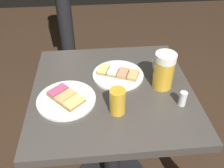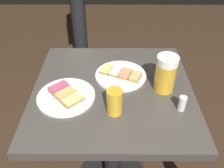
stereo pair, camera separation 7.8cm
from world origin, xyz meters
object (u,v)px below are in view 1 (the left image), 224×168
at_px(plate_near, 118,74).
at_px(beer_mug, 163,70).
at_px(salt_shaker, 183,99).
at_px(plate_far, 66,99).
at_px(beer_glass_small, 117,101).

xyz_separation_m(plate_near, beer_mug, (-0.08, -0.17, 0.07)).
distance_m(plate_near, salt_shaker, 0.31).
xyz_separation_m(beer_mug, salt_shaker, (-0.13, -0.05, -0.05)).
distance_m(plate_near, beer_mug, 0.21).
height_order(plate_near, plate_far, same).
relative_size(plate_near, beer_glass_small, 2.22).
bearing_deg(plate_far, plate_near, -57.20).
relative_size(plate_near, salt_shaker, 3.76).
bearing_deg(beer_glass_small, beer_mug, -55.48).
relative_size(plate_far, salt_shaker, 3.84).
bearing_deg(plate_near, beer_glass_small, 172.72).
bearing_deg(salt_shaker, beer_glass_small, 93.30).
relative_size(plate_near, beer_mug, 1.44).
bearing_deg(salt_shaker, beer_mug, 21.17).
relative_size(beer_glass_small, salt_shaker, 1.69).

